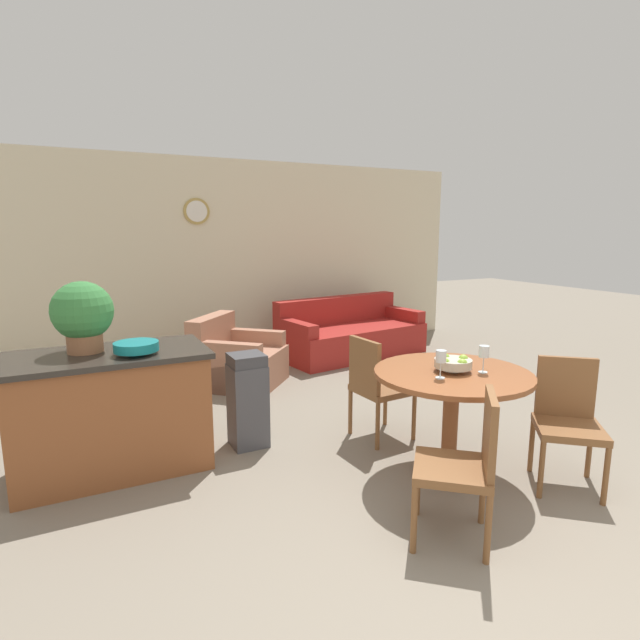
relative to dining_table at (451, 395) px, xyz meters
name	(u,v)px	position (x,y,z in m)	size (l,w,h in m)	color
ground_plane	(518,615)	(-0.62, -1.20, -0.60)	(24.00, 24.00, 0.00)	gray
wall_back	(208,259)	(-0.62, 4.26, 0.76)	(8.00, 0.09, 2.70)	beige
dining_table	(451,395)	(0.00, 0.00, 0.00)	(1.10, 1.10, 0.77)	brown
dining_chair_near_left	(466,460)	(-0.45, -0.64, -0.11)	(0.59, 0.59, 0.88)	brown
dining_chair_near_right	(567,416)	(0.64, -0.45, -0.11)	(0.59, 0.59, 0.88)	brown
dining_chair_far_side	(376,383)	(-0.13, 0.77, -0.11)	(0.45, 0.45, 0.88)	brown
fruit_bowl	(453,363)	(0.00, 0.00, 0.24)	(0.26, 0.26, 0.11)	#B7B29E
wine_glass_left	(441,358)	(-0.19, -0.09, 0.32)	(0.07, 0.07, 0.19)	silver
wine_glass_right	(484,353)	(0.17, -0.12, 0.32)	(0.07, 0.07, 0.19)	silver
kitchen_island	(112,411)	(-2.15, 1.17, -0.15)	(1.36, 0.74, 0.89)	brown
teal_bowl	(136,347)	(-1.97, 1.02, 0.35)	(0.30, 0.30, 0.09)	#147A7F
potted_plant	(83,314)	(-2.29, 1.26, 0.57)	(0.42, 0.42, 0.51)	#A36642
trash_bin	(248,401)	(-1.13, 1.13, -0.21)	(0.28, 0.27, 0.77)	#47474C
couch	(350,335)	(1.12, 3.36, -0.32)	(2.14, 1.19, 0.80)	maroon
armchair	(237,361)	(-0.72, 2.76, -0.32)	(1.22, 1.22, 0.78)	#A87056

